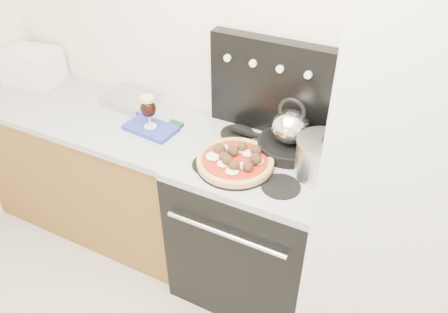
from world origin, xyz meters
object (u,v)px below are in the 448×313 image
Objects in this scene: tea_kettle at (290,124)px; toaster_oven at (32,66)px; fridge at (407,200)px; oven_mitt at (151,128)px; stove_body at (253,227)px; pizza_pan at (235,165)px; skillet at (288,146)px; stock_pot at (322,159)px; pizza at (235,160)px; beer_glass at (149,112)px; base_cabinet at (100,170)px.

toaster_oven is at bearing 160.44° from tea_kettle.
oven_mitt is at bearing 179.01° from fridge.
pizza_pan reaches higher than stove_body.
skillet reaches higher than stove_body.
oven_mitt is (1.01, -0.15, -0.09)m from toaster_oven.
fridge is at bearing -33.43° from tea_kettle.
fridge reaches higher than stock_pot.
pizza is 0.32m from tea_kettle.
tea_kettle is at bearing 9.95° from oven_mitt.
skillet is at bearing 49.19° from stove_body.
stove_body is 4.77× the size of beer_glass.
fridge is at bearing -14.55° from skillet.
pizza_pan is (-0.77, -0.08, -0.02)m from fridge.
oven_mitt is 1.39× the size of tea_kettle.
toaster_oven is 1.02m from oven_mitt.
stove_body is at bearing 55.95° from pizza.
stove_body is at bearing -130.81° from skillet.
base_cabinet is at bearing 176.75° from beer_glass.
base_cabinet is 1.88m from fridge.
stove_body is at bearing -176.33° from stock_pot.
skillet is at bearing 52.07° from pizza_pan.
skillet reaches higher than base_cabinet.
beer_glass is 0.76× the size of stock_pot.
fridge is 0.77m from pizza.
skillet is at bearing 4.84° from base_cabinet.
skillet is 0.23m from stock_pot.
toaster_oven is 1.20× the size of oven_mitt.
tea_kettle reaches higher than skillet.
tea_kettle is at bearing 4.84° from base_cabinet.
skillet is (1.22, 0.10, 0.52)m from base_cabinet.
fridge is (0.70, -0.03, 0.51)m from stove_body.
pizza_pan is (0.56, -0.10, 0.01)m from oven_mitt.
skillet is (1.75, -0.02, -0.06)m from toaster_oven.
skillet reaches higher than oven_mitt.
base_cabinet is 0.68m from oven_mitt.
pizza_pan is at bearing 0.00° from pizza.
toaster_oven is 0.92× the size of pizza.
fridge is 10.30× the size of beer_glass.
stock_pot is at bearing -47.56° from tea_kettle.
pizza_pan is (1.03, -0.13, 0.50)m from base_cabinet.
pizza_pan is 1.01× the size of pizza.
skillet is at bearing 9.95° from beer_glass.
fridge reaches higher than pizza.
tea_kettle is at bearing 0.00° from skillet.
toaster_oven is at bearing 170.81° from pizza_pan.
toaster_oven is (-1.64, 0.15, 0.57)m from stove_body.
stock_pot is (-0.39, 0.04, 0.06)m from fridge.
fridge is at bearing -2.05° from stove_body.
stove_body is 0.53m from pizza.
skillet is 1.53× the size of tea_kettle.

